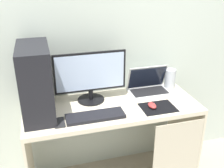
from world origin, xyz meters
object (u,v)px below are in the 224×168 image
laptop (149,87)px  keyboard (95,116)px  cell_phone (60,123)px  speaker (170,79)px  mouse_left (152,105)px  pc_tower (36,82)px  monitor (90,76)px

laptop → keyboard: (-0.53, -0.28, -0.03)m
laptop → cell_phone: laptop is taller
speaker → keyboard: size_ratio=0.42×
keyboard → mouse_left: size_ratio=4.38×
pc_tower → cell_phone: (0.12, -0.17, -0.25)m
keyboard → cell_phone: size_ratio=3.23×
pc_tower → keyboard: (0.38, -0.16, -0.24)m
laptop → speaker: 0.22m
laptop → keyboard: size_ratio=0.82×
keyboard → cell_phone: (-0.25, -0.01, -0.01)m
pc_tower → speaker: (1.12, 0.15, -0.17)m
pc_tower → speaker: size_ratio=2.93×
mouse_left → laptop: bearing=72.5°
speaker → keyboard: bearing=-157.1°
speaker → keyboard: (-0.74, -0.31, -0.08)m
keyboard → cell_phone: bearing=-178.5°
speaker → cell_phone: size_ratio=1.34×
monitor → mouse_left: 0.52m
speaker → monitor: bearing=-176.1°
cell_phone → keyboard: bearing=1.5°
monitor → mouse_left: (0.42, -0.24, -0.19)m
monitor → mouse_left: size_ratio=5.84×
pc_tower → speaker: bearing=7.6°
speaker → mouse_left: speaker is taller
mouse_left → pc_tower: bearing=170.1°
keyboard → pc_tower: bearing=156.7°
monitor → laptop: bearing=2.0°
keyboard → speaker: bearing=22.9°
keyboard → laptop: bearing=28.1°
mouse_left → cell_phone: (-0.70, -0.03, -0.02)m
mouse_left → cell_phone: mouse_left is taller
pc_tower → cell_phone: bearing=-53.7°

